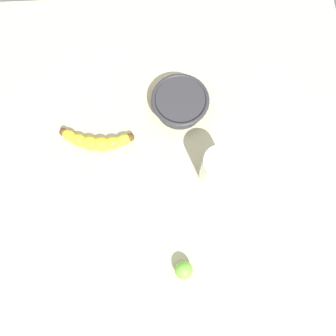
{
  "coord_description": "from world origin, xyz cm",
  "views": [
    {
      "loc": [
        -5.04,
        17.92,
        83.38
      ],
      "look_at": [
        -6.02,
        -3.61,
        5.0
      ],
      "focal_mm": 33.64,
      "sensor_mm": 36.0,
      "label": 1
    }
  ],
  "objects": [
    {
      "name": "banana",
      "position": [
        12.78,
        -11.92,
        4.87
      ],
      "size": [
        20.08,
        7.09,
        3.74
      ],
      "rotation": [
        0.0,
        0.0,
        3.01
      ],
      "color": "yellow",
      "rests_on": "wooden_tabletop"
    },
    {
      "name": "smoothie_glass",
      "position": [
        -17.93,
        -1.98,
        8.66
      ],
      "size": [
        7.94,
        7.94,
        12.01
      ],
      "color": "silver",
      "rests_on": "wooden_tabletop"
    },
    {
      "name": "lime_fruit",
      "position": [
        -8.59,
        21.66,
        5.17
      ],
      "size": [
        4.33,
        4.33,
        4.33
      ],
      "primitive_type": "sphere",
      "color": "#75C142",
      "rests_on": "wooden_tabletop"
    },
    {
      "name": "wooden_tabletop",
      "position": [
        0.0,
        0.0,
        1.5
      ],
      "size": [
        120.0,
        120.0,
        3.0
      ],
      "primitive_type": "cube",
      "color": "beige",
      "rests_on": "ground"
    },
    {
      "name": "ceramic_bowl",
      "position": [
        -10.11,
        -21.49,
        6.16
      ],
      "size": [
        15.6,
        15.6,
        5.34
      ],
      "color": "#2D2D33",
      "rests_on": "wooden_tabletop"
    }
  ]
}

